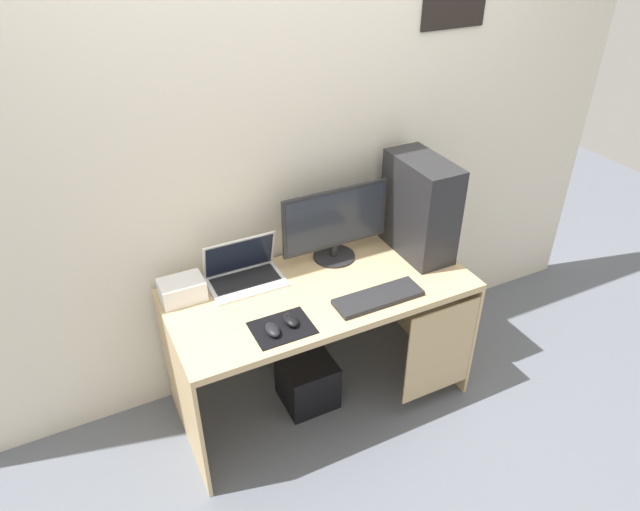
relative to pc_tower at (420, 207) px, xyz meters
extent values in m
plane|color=slate|center=(-0.59, -0.08, -0.97)|extent=(8.00, 8.00, 0.00)
cube|color=beige|center=(-0.59, 0.30, 0.33)|extent=(4.00, 0.04, 2.60)
cube|color=tan|center=(-0.59, -0.08, -0.27)|extent=(1.45, 0.67, 0.03)
cube|color=tan|center=(-1.31, -0.08, -0.63)|extent=(0.02, 0.67, 0.69)
cube|color=tan|center=(0.12, -0.08, -0.63)|extent=(0.02, 0.67, 0.69)
cube|color=tan|center=(-0.09, -0.41, -0.60)|extent=(0.40, 0.01, 0.55)
cube|color=#232326|center=(0.00, 0.00, 0.00)|extent=(0.21, 0.41, 0.51)
cylinder|color=#232326|center=(-0.41, 0.13, -0.25)|extent=(0.21, 0.21, 0.01)
cylinder|color=#232326|center=(-0.41, 0.13, -0.21)|extent=(0.04, 0.04, 0.06)
cube|color=#232326|center=(-0.41, 0.12, -0.02)|extent=(0.56, 0.02, 0.31)
cube|color=#232833|center=(-0.41, 0.11, -0.02)|extent=(0.53, 0.00, 0.28)
cube|color=white|center=(-0.89, 0.11, -0.25)|extent=(0.36, 0.23, 0.01)
cube|color=black|center=(-0.89, 0.13, -0.24)|extent=(0.32, 0.15, 0.00)
cube|color=white|center=(-0.89, 0.19, -0.14)|extent=(0.36, 0.07, 0.21)
cube|color=black|center=(-0.89, 0.18, -0.14)|extent=(0.33, 0.06, 0.18)
cube|color=white|center=(-1.20, 0.13, -0.20)|extent=(0.20, 0.14, 0.10)
cube|color=#232326|center=(-0.40, -0.28, -0.24)|extent=(0.42, 0.14, 0.02)
cube|color=black|center=(-0.87, -0.27, -0.25)|extent=(0.26, 0.20, 0.00)
ellipsoid|color=black|center=(-0.83, -0.26, -0.23)|extent=(0.06, 0.10, 0.03)
ellipsoid|color=black|center=(-0.92, -0.29, -0.23)|extent=(0.06, 0.10, 0.03)
cube|color=black|center=(-0.67, -0.07, -0.84)|extent=(0.27, 0.27, 0.27)
camera|label=1|loc=(-1.57, -2.04, 1.36)|focal=32.24mm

